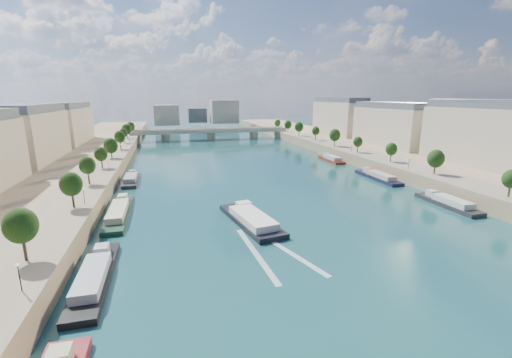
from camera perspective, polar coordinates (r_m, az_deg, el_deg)
ground at (r=126.67m, az=0.38°, el=-0.50°), size 700.00×700.00×0.00m
quay_left at (r=128.17m, az=-32.45°, el=-1.36°), size 44.00×520.00×5.00m
quay_right at (r=160.41m, az=26.07°, el=2.03°), size 44.00×520.00×5.00m
pave_left at (r=123.79m, az=-25.99°, el=0.16°), size 14.00×520.00×0.10m
pave_right at (r=150.62m, az=21.83°, el=2.76°), size 14.00×520.00×0.10m
trees_left at (r=124.31m, az=-25.18°, el=2.85°), size 4.80×268.80×8.26m
trees_right at (r=156.69m, az=19.26°, el=5.38°), size 4.80×268.80×8.26m
lamps_left at (r=112.77m, az=-24.82°, el=0.50°), size 0.36×200.36×4.28m
lamps_right at (r=151.59m, az=19.44°, el=4.08°), size 0.36×200.36×4.28m
buildings_left at (r=141.48m, az=-36.78°, el=5.05°), size 16.00×226.00×23.20m
buildings_right at (r=176.06m, az=27.25°, el=7.43°), size 16.00×226.00×23.20m
skyline at (r=340.26m, az=-9.01°, el=10.76°), size 79.00×42.00×22.00m
bridge at (r=252.65m, az=-7.50°, el=7.67°), size 112.00×12.00×8.15m
tour_barge at (r=86.08m, az=-0.84°, el=-6.78°), size 11.84×26.92×3.66m
wake at (r=71.68m, az=2.47°, el=-11.98°), size 12.05×26.03×0.04m
moored_barges_left at (r=70.43m, az=-24.74°, el=-13.06°), size 5.00×159.69×3.60m
moored_barges_right at (r=112.12m, az=30.04°, el=-3.84°), size 5.00×166.18×3.60m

